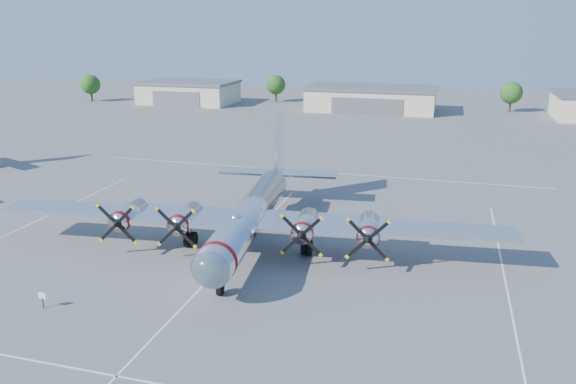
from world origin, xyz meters
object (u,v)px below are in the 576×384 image
(tree_far_west, at_px, (90,84))
(info_placard, at_px, (42,297))
(tree_west, at_px, (276,85))
(main_bomber_b29, at_px, (253,243))
(hangar_west, at_px, (189,92))
(tree_east, at_px, (511,93))
(hangar_center, at_px, (371,98))

(tree_far_west, distance_m, info_placard, 112.38)
(tree_west, xyz_separation_m, main_bomber_b29, (25.74, -91.00, -4.22))
(tree_far_west, bearing_deg, hangar_west, 9.01)
(tree_east, bearing_deg, hangar_center, -168.62)
(tree_west, bearing_deg, tree_far_west, -165.07)
(hangar_west, height_order, tree_far_west, tree_far_west)
(tree_far_west, height_order, tree_east, same)
(hangar_west, relative_size, tree_far_west, 3.40)
(hangar_center, xyz_separation_m, tree_far_west, (-70.00, -3.96, 1.51))
(hangar_center, relative_size, tree_west, 4.31)
(tree_west, height_order, main_bomber_b29, tree_west)
(tree_east, bearing_deg, tree_west, 177.92)
(hangar_west, xyz_separation_m, main_bomber_b29, (45.74, -82.96, -2.71))
(tree_west, bearing_deg, hangar_west, -158.11)
(tree_west, height_order, tree_east, same)
(hangar_center, bearing_deg, tree_east, 11.38)
(hangar_center, xyz_separation_m, tree_west, (-25.00, 8.04, 1.51))
(hangar_west, distance_m, tree_far_west, 25.36)
(hangar_west, xyz_separation_m, info_placard, (35.78, -98.43, -1.88))
(main_bomber_b29, xyz_separation_m, info_placard, (-9.96, -15.47, 0.83))
(tree_east, bearing_deg, main_bomber_b29, -108.20)
(info_placard, bearing_deg, hangar_center, 87.23)
(hangar_center, relative_size, info_placard, 24.14)
(info_placard, bearing_deg, main_bomber_b29, 59.80)
(tree_east, relative_size, main_bomber_b29, 0.15)
(hangar_west, relative_size, info_placard, 19.08)
(tree_far_west, xyz_separation_m, tree_west, (45.00, 12.00, 0.00))
(tree_west, relative_size, info_placard, 5.61)
(hangar_west, xyz_separation_m, tree_east, (75.00, 6.04, 1.51))
(tree_far_west, distance_m, tree_west, 46.57)
(hangar_west, bearing_deg, info_placard, -70.02)
(tree_west, bearing_deg, hangar_center, -17.82)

